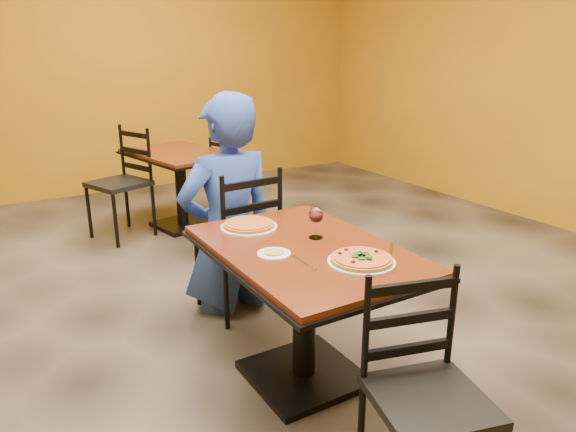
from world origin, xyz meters
TOP-DOWN VIEW (x-y plane):
  - floor at (0.00, 0.00)m, footprint 7.00×8.00m
  - wall_back at (0.00, 4.00)m, footprint 7.00×0.01m
  - table_main at (0.00, -0.50)m, footprint 0.83×1.23m
  - table_second at (0.33, 2.25)m, footprint 0.96×1.24m
  - chair_main_near at (-0.03, -1.40)m, footprint 0.49×0.49m
  - chair_main_far at (0.05, 0.40)m, footprint 0.47×0.47m
  - chair_second_left at (-0.26, 2.25)m, footprint 0.59×0.59m
  - chair_second_right at (0.91, 2.25)m, footprint 0.48×0.48m
  - diner at (0.03, 0.47)m, footprint 0.71×0.48m
  - plate_main at (0.11, -0.81)m, footprint 0.31×0.31m
  - pizza_main at (0.11, -0.81)m, footprint 0.28×0.28m
  - plate_far at (-0.11, -0.10)m, footprint 0.31×0.31m
  - pizza_far at (-0.11, -0.10)m, footprint 0.28×0.28m
  - side_plate at (-0.19, -0.52)m, footprint 0.16×0.16m
  - dip at (-0.19, -0.52)m, footprint 0.09×0.09m
  - wine_glass at (0.12, -0.42)m, footprint 0.08×0.08m
  - fork at (-0.12, -0.68)m, footprint 0.02×0.19m
  - knife at (0.32, -0.76)m, footprint 0.15×0.16m

SIDE VIEW (x-z plane):
  - floor at x=0.00m, z-range -0.01..0.01m
  - chair_second_right at x=0.91m, z-range 0.00..0.84m
  - chair_main_near at x=-0.03m, z-range 0.00..0.89m
  - chair_main_far at x=0.05m, z-range 0.00..0.98m
  - chair_second_left at x=-0.26m, z-range 0.00..1.01m
  - table_second at x=0.33m, z-range 0.18..0.93m
  - table_main at x=0.00m, z-range 0.18..0.93m
  - diner at x=0.03m, z-range 0.00..1.44m
  - fork at x=-0.12m, z-range 0.75..0.75m
  - knife at x=0.32m, z-range 0.75..0.75m
  - plate_main at x=0.11m, z-range 0.75..0.76m
  - plate_far at x=-0.11m, z-range 0.75..0.76m
  - side_plate at x=-0.19m, z-range 0.75..0.76m
  - dip at x=-0.19m, z-range 0.76..0.77m
  - pizza_main at x=0.11m, z-range 0.76..0.78m
  - pizza_far at x=-0.11m, z-range 0.76..0.78m
  - wine_glass at x=0.12m, z-range 0.75..0.93m
  - wall_back at x=0.00m, z-range 0.00..3.00m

